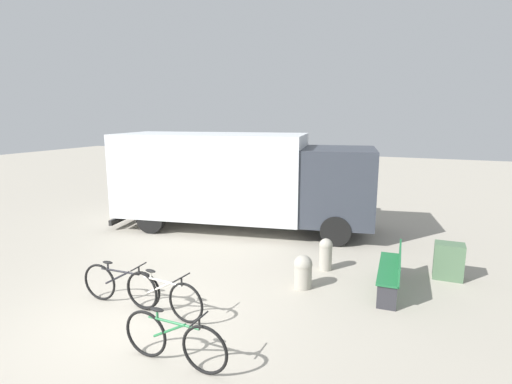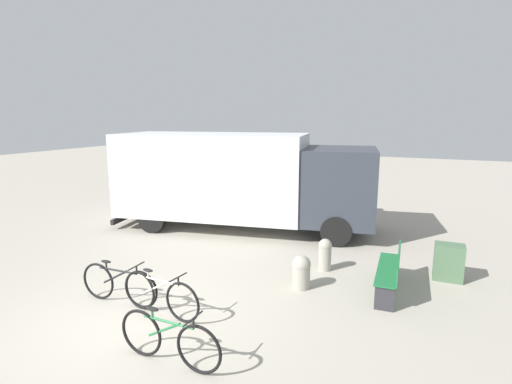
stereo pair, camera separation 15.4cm
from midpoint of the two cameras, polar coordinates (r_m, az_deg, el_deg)
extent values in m
plane|color=#A8A091|center=(7.32, -16.34, -17.39)|extent=(60.00, 60.00, 0.00)
cube|color=silver|center=(12.31, -5.76, 2.56)|extent=(5.94, 3.44, 2.46)
cube|color=#333842|center=(11.65, 12.16, 0.97)|extent=(2.38, 2.72, 2.09)
cube|color=black|center=(13.78, -16.90, -2.96)|extent=(0.51, 2.36, 0.16)
cylinder|color=black|center=(12.93, 12.12, -2.79)|extent=(0.85, 0.42, 0.82)
cylinder|color=black|center=(10.81, 11.75, -5.47)|extent=(0.85, 0.42, 0.82)
cylinder|color=black|center=(14.09, -10.09, -1.58)|extent=(0.85, 0.42, 0.82)
cylinder|color=black|center=(12.18, -14.23, -3.72)|extent=(0.85, 0.42, 0.82)
cube|color=#1E6638|center=(8.38, 18.85, -10.37)|extent=(0.48, 1.85, 0.04)
cube|color=#1E6638|center=(8.32, 20.19, -9.39)|extent=(0.12, 1.83, 0.37)
cube|color=#2D2D33|center=(7.67, 18.43, -14.29)|extent=(0.34, 0.07, 0.44)
cube|color=#2D2D33|center=(9.27, 19.00, -9.87)|extent=(0.34, 0.07, 0.44)
torus|color=black|center=(8.19, -21.08, -11.79)|extent=(0.71, 0.07, 0.71)
torus|color=black|center=(7.60, -15.53, -13.25)|extent=(0.71, 0.07, 0.71)
cylinder|color=black|center=(7.78, -18.54, -10.60)|extent=(0.83, 0.07, 0.04)
cylinder|color=black|center=(7.88, -18.90, -11.40)|extent=(0.55, 0.06, 0.33)
cylinder|color=black|center=(7.93, -20.07, -9.85)|extent=(0.03, 0.03, 0.12)
ellipsoid|color=black|center=(7.91, -20.11, -9.32)|extent=(0.22, 0.10, 0.05)
cylinder|color=black|center=(7.51, -16.12, -10.65)|extent=(0.03, 0.03, 0.15)
cylinder|color=black|center=(7.48, -16.15, -10.12)|extent=(0.04, 0.44, 0.02)
torus|color=black|center=(7.58, -15.69, -13.33)|extent=(0.71, 0.11, 0.71)
torus|color=black|center=(6.98, -9.81, -15.28)|extent=(0.71, 0.11, 0.71)
cylinder|color=silver|center=(7.16, -12.99, -12.24)|extent=(0.83, 0.12, 0.04)
cylinder|color=silver|center=(7.25, -13.38, -13.07)|extent=(0.55, 0.09, 0.33)
cylinder|color=silver|center=(7.31, -14.59, -11.33)|extent=(0.03, 0.03, 0.12)
ellipsoid|color=black|center=(7.28, -14.62, -10.76)|extent=(0.23, 0.11, 0.05)
cylinder|color=black|center=(6.87, -10.40, -12.45)|extent=(0.03, 0.03, 0.15)
cylinder|color=black|center=(6.84, -10.42, -11.88)|extent=(0.07, 0.44, 0.02)
torus|color=black|center=(6.25, -15.34, -18.83)|extent=(0.71, 0.06, 0.71)
torus|color=black|center=(5.74, -7.35, -21.41)|extent=(0.71, 0.06, 0.71)
cylinder|color=#26723F|center=(5.84, -11.66, -17.73)|extent=(0.83, 0.05, 0.04)
cylinder|color=#26723F|center=(5.95, -12.21, -18.68)|extent=(0.55, 0.05, 0.33)
cylinder|color=#26723F|center=(5.96, -13.84, -16.57)|extent=(0.03, 0.03, 0.12)
ellipsoid|color=black|center=(5.93, -13.87, -15.90)|extent=(0.22, 0.09, 0.05)
cylinder|color=black|center=(5.59, -8.11, -18.12)|extent=(0.03, 0.03, 0.15)
cylinder|color=black|center=(5.56, -8.13, -17.45)|extent=(0.03, 0.44, 0.02)
cylinder|color=#9E998C|center=(8.22, 7.02, -11.84)|extent=(0.36, 0.36, 0.49)
sphere|color=#9E998C|center=(8.13, 7.06, -10.25)|extent=(0.37, 0.37, 0.37)
cylinder|color=#9E998C|center=(9.17, 10.28, -9.21)|extent=(0.28, 0.28, 0.57)
sphere|color=#9E998C|center=(9.08, 10.34, -7.51)|extent=(0.30, 0.30, 0.30)
cube|color=#4C6B4C|center=(9.44, 26.24, -8.97)|extent=(0.58, 0.40, 0.77)
camera|label=1|loc=(0.08, -89.56, 0.08)|focal=28.00mm
camera|label=2|loc=(0.08, 90.44, -0.08)|focal=28.00mm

